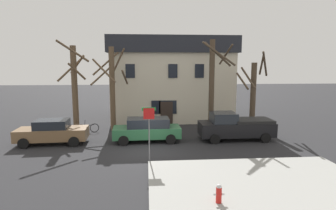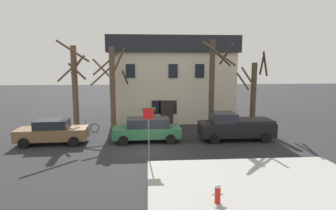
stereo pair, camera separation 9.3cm
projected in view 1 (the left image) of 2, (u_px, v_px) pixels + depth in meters
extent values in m
plane|color=#262628|center=(148.00, 150.00, 17.41)|extent=(120.00, 120.00, 0.00)
cube|color=#999993|center=(266.00, 190.00, 11.75)|extent=(9.90, 7.58, 0.12)
cube|color=beige|center=(170.00, 86.00, 28.59)|extent=(11.31, 8.28, 6.40)
cube|color=#23262D|center=(170.00, 47.00, 28.03)|extent=(11.81, 8.78, 1.49)
cube|color=#2D231E|center=(167.00, 113.00, 24.71)|extent=(1.10, 0.12, 2.10)
cube|color=black|center=(156.00, 107.00, 24.57)|extent=(0.80, 0.08, 1.20)
cube|color=black|center=(164.00, 107.00, 24.62)|extent=(0.80, 0.08, 1.20)
cube|color=black|center=(172.00, 107.00, 24.68)|extent=(0.80, 0.08, 1.20)
cube|color=black|center=(130.00, 71.00, 23.95)|extent=(0.80, 0.08, 1.20)
cube|color=black|center=(173.00, 71.00, 24.23)|extent=(0.80, 0.08, 1.20)
cube|color=black|center=(199.00, 71.00, 24.41)|extent=(0.80, 0.08, 1.20)
cylinder|color=brown|center=(75.00, 89.00, 22.45)|extent=(0.47, 0.47, 6.85)
cylinder|color=brown|center=(71.00, 69.00, 23.18)|extent=(2.19, 1.17, 2.19)
cylinder|color=brown|center=(73.00, 51.00, 20.95)|extent=(2.35, 0.72, 1.69)
cylinder|color=brown|center=(77.00, 64.00, 22.76)|extent=(1.34, 0.51, 1.56)
cylinder|color=brown|center=(77.00, 71.00, 21.74)|extent=(1.28, 0.95, 1.38)
cylinder|color=brown|center=(112.00, 89.00, 22.36)|extent=(0.42, 0.42, 6.75)
cylinder|color=brown|center=(101.00, 76.00, 22.76)|extent=(1.44, 2.11, 1.47)
cylinder|color=brown|center=(125.00, 77.00, 22.19)|extent=(0.38, 2.13, 1.24)
cylinder|color=brown|center=(104.00, 71.00, 21.23)|extent=(1.93, 1.19, 1.84)
cylinder|color=brown|center=(118.00, 62.00, 22.62)|extent=(1.28, 1.10, 2.18)
cylinder|color=brown|center=(106.00, 63.00, 22.98)|extent=(2.11, 1.36, 1.97)
cylinder|color=#4C3D2D|center=(212.00, 85.00, 22.50)|extent=(0.44, 0.44, 7.33)
cylinder|color=#4C3D2D|center=(226.00, 55.00, 22.40)|extent=(0.49, 2.41, 1.58)
cylinder|color=#4C3D2D|center=(218.00, 54.00, 21.12)|extent=(2.23, 0.52, 1.88)
cylinder|color=#4C3D2D|center=(219.00, 54.00, 20.86)|extent=(2.75, 0.60, 1.84)
cylinder|color=#4C3D2D|center=(253.00, 95.00, 23.52)|extent=(0.46, 0.46, 5.52)
cylinder|color=#4C3D2D|center=(248.00, 78.00, 22.88)|extent=(0.96, 1.43, 1.77)
cylinder|color=#4C3D2D|center=(262.00, 65.00, 23.09)|extent=(0.41, 1.31, 1.66)
cylinder|color=#4C3D2D|center=(265.00, 64.00, 22.72)|extent=(1.17, 1.59, 2.01)
cylinder|color=#4C3D2D|center=(242.00, 81.00, 23.13)|extent=(0.44, 2.15, 1.35)
cube|color=brown|center=(52.00, 134.00, 18.76)|extent=(4.67, 1.98, 0.76)
cube|color=#1E232B|center=(52.00, 124.00, 18.66)|extent=(2.18, 1.65, 0.58)
cylinder|color=black|center=(23.00, 143.00, 17.75)|extent=(0.69, 0.25, 0.68)
cylinder|color=black|center=(33.00, 136.00, 19.48)|extent=(0.69, 0.25, 0.68)
cylinder|color=black|center=(74.00, 142.00, 18.13)|extent=(0.69, 0.25, 0.68)
cylinder|color=black|center=(79.00, 135.00, 19.87)|extent=(0.69, 0.25, 0.68)
cube|color=#2D6B42|center=(147.00, 132.00, 19.37)|extent=(4.71, 1.91, 0.72)
cube|color=#1E232B|center=(148.00, 123.00, 19.29)|extent=(2.93, 1.64, 0.62)
cylinder|color=black|center=(124.00, 141.00, 18.38)|extent=(0.69, 0.24, 0.68)
cylinder|color=black|center=(125.00, 134.00, 20.11)|extent=(0.69, 0.24, 0.68)
cylinder|color=black|center=(171.00, 139.00, 18.73)|extent=(0.69, 0.24, 0.68)
cylinder|color=black|center=(168.00, 133.00, 20.46)|extent=(0.69, 0.24, 0.68)
cube|color=black|center=(236.00, 129.00, 19.84)|extent=(5.26, 1.96, 0.96)
cube|color=#1E232B|center=(223.00, 117.00, 19.64)|extent=(1.69, 1.70, 0.70)
cube|color=black|center=(252.00, 120.00, 19.85)|extent=(2.74, 1.87, 0.20)
cylinder|color=black|center=(215.00, 139.00, 18.81)|extent=(0.68, 0.22, 0.68)
cylinder|color=black|center=(208.00, 132.00, 20.71)|extent=(0.68, 0.22, 0.68)
cylinder|color=black|center=(266.00, 138.00, 19.11)|extent=(0.68, 0.22, 0.68)
cylinder|color=black|center=(255.00, 131.00, 21.00)|extent=(0.68, 0.22, 0.68)
cylinder|color=red|center=(219.00, 195.00, 10.51)|extent=(0.22, 0.22, 0.61)
sphere|color=silver|center=(219.00, 187.00, 10.47)|extent=(0.21, 0.21, 0.21)
cylinder|color=silver|center=(215.00, 194.00, 10.50)|extent=(0.10, 0.09, 0.09)
cylinder|color=silver|center=(223.00, 194.00, 10.52)|extent=(0.10, 0.09, 0.09)
cylinder|color=slate|center=(149.00, 135.00, 15.25)|extent=(0.07, 0.07, 2.99)
cube|color=red|center=(149.00, 114.00, 15.06)|extent=(0.60, 0.03, 0.60)
cube|color=#1E8C38|center=(149.00, 109.00, 15.07)|extent=(0.76, 0.02, 0.18)
torus|color=black|center=(94.00, 128.00, 22.05)|extent=(0.70, 0.21, 0.71)
torus|color=black|center=(81.00, 129.00, 21.74)|extent=(0.70, 0.21, 0.71)
cylinder|color=black|center=(88.00, 126.00, 21.86)|extent=(0.98, 0.27, 0.19)
cylinder|color=black|center=(85.00, 123.00, 21.77)|extent=(0.10, 0.06, 0.45)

